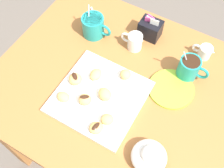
{
  "coord_description": "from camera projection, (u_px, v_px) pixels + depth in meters",
  "views": [
    {
      "loc": [
        0.25,
        -0.48,
        1.65
      ],
      "look_at": [
        -0.01,
        -0.03,
        0.77
      ],
      "focal_mm": 43.68,
      "sensor_mm": 36.0,
      "label": 1
    }
  ],
  "objects": [
    {
      "name": "beignet_5",
      "position": [
        85.0,
        100.0,
        0.98
      ],
      "size": [
        0.06,
        0.06,
        0.04
      ],
      "primitive_type": "ellipsoid",
      "rotation": [
        0.0,
        0.0,
        3.63
      ],
      "color": "#E5B260",
      "rests_on": "pastry_plate_square"
    },
    {
      "name": "chocolate_drizzle_6",
      "position": [
        96.0,
        126.0,
        0.92
      ],
      "size": [
        0.02,
        0.04,
        0.0
      ],
      "primitive_type": "ellipsoid",
      "rotation": [
        0.0,
        0.0,
        1.38
      ],
      "color": "#381E11",
      "rests_on": "beignet_6"
    },
    {
      "name": "beignet_0",
      "position": [
        96.0,
        74.0,
        1.04
      ],
      "size": [
        0.04,
        0.06,
        0.03
      ],
      "primitive_type": "ellipsoid",
      "rotation": [
        0.0,
        0.0,
        0.03
      ],
      "color": "#E5B260",
      "rests_on": "pastry_plate_square"
    },
    {
      "name": "chocolate_drizzle_5",
      "position": [
        85.0,
        97.0,
        0.96
      ],
      "size": [
        0.04,
        0.03,
        0.0
      ],
      "primitive_type": "ellipsoid",
      "rotation": [
        0.0,
        0.0,
        3.73
      ],
      "color": "#381E11",
      "rests_on": "beignet_5"
    },
    {
      "name": "coffee_mug_teal_right",
      "position": [
        189.0,
        68.0,
        1.03
      ],
      "size": [
        0.12,
        0.08,
        0.14
      ],
      "color": "teal",
      "rests_on": "dining_table"
    },
    {
      "name": "chocolate_drizzle_2",
      "position": [
        75.0,
        76.0,
        1.01
      ],
      "size": [
        0.04,
        0.04,
        0.0
      ],
      "primitive_type": "ellipsoid",
      "rotation": [
        0.0,
        0.0,
        2.5
      ],
      "color": "#381E11",
      "rests_on": "beignet_2"
    },
    {
      "name": "loose_spoon_near_saucer",
      "position": [
        97.0,
        23.0,
        1.21
      ],
      "size": [
        0.13,
        0.11,
        0.01
      ],
      "color": "silver",
      "rests_on": "dining_table"
    },
    {
      "name": "cream_pitcher_white",
      "position": [
        135.0,
        41.0,
        1.11
      ],
      "size": [
        0.1,
        0.06,
        0.07
      ],
      "color": "white",
      "rests_on": "dining_table"
    },
    {
      "name": "pastry_plate_square",
      "position": [
        100.0,
        97.0,
        1.02
      ],
      "size": [
        0.31,
        0.31,
        0.02
      ],
      "primitive_type": "cube",
      "color": "white",
      "rests_on": "dining_table"
    },
    {
      "name": "beignet_3",
      "position": [
        105.0,
        94.0,
        0.99
      ],
      "size": [
        0.07,
        0.07,
        0.04
      ],
      "primitive_type": "ellipsoid",
      "rotation": [
        0.0,
        0.0,
        5.78
      ],
      "color": "#E5B260",
      "rests_on": "pastry_plate_square"
    },
    {
      "name": "beignet_1",
      "position": [
        126.0,
        74.0,
        1.04
      ],
      "size": [
        0.04,
        0.04,
        0.03
      ],
      "primitive_type": "ellipsoid",
      "rotation": [
        0.0,
        0.0,
        3.11
      ],
      "color": "#E5B260",
      "rests_on": "pastry_plate_square"
    },
    {
      "name": "saucer_lime_left",
      "position": [
        171.0,
        89.0,
        1.04
      ],
      "size": [
        0.17,
        0.17,
        0.01
      ],
      "primitive_type": "cylinder",
      "color": "#9EC633",
      "rests_on": "dining_table"
    },
    {
      "name": "sugar_caddy",
      "position": [
        150.0,
        29.0,
        1.14
      ],
      "size": [
        0.09,
        0.07,
        0.11
      ],
      "color": "black",
      "rests_on": "dining_table"
    },
    {
      "name": "beignet_4",
      "position": [
        107.0,
        119.0,
        0.94
      ],
      "size": [
        0.06,
        0.06,
        0.03
      ],
      "primitive_type": "ellipsoid",
      "rotation": [
        0.0,
        0.0,
        0.54
      ],
      "color": "#E5B260",
      "rests_on": "pastry_plate_square"
    },
    {
      "name": "ground_plane",
      "position": [
        116.0,
        144.0,
        1.7
      ],
      "size": [
        8.0,
        8.0,
        0.0
      ],
      "primitive_type": "plane",
      "color": "#665B51"
    },
    {
      "name": "beignet_7",
      "position": [
        63.0,
        97.0,
        0.99
      ],
      "size": [
        0.05,
        0.04,
        0.03
      ],
      "primitive_type": "ellipsoid",
      "rotation": [
        0.0,
        0.0,
        1.48
      ],
      "color": "#E5B260",
      "rests_on": "pastry_plate_square"
    },
    {
      "name": "coffee_mug_teal_left",
      "position": [
        94.0,
        26.0,
        1.14
      ],
      "size": [
        0.13,
        0.09,
        0.14
      ],
      "color": "teal",
      "rests_on": "dining_table"
    },
    {
      "name": "ice_cream_bowl",
      "position": [
        149.0,
        156.0,
        0.87
      ],
      "size": [
        0.12,
        0.12,
        0.09
      ],
      "color": "white",
      "rests_on": "dining_table"
    },
    {
      "name": "beignet_6",
      "position": [
        96.0,
        128.0,
        0.93
      ],
      "size": [
        0.07,
        0.07,
        0.03
      ],
      "primitive_type": "ellipsoid",
      "rotation": [
        0.0,
        0.0,
        0.97
      ],
      "color": "#E5B260",
      "rests_on": "pastry_plate_square"
    },
    {
      "name": "beignet_2",
      "position": [
        75.0,
        79.0,
        1.03
      ],
      "size": [
        0.07,
        0.07,
        0.04
      ],
      "primitive_type": "ellipsoid",
      "rotation": [
        0.0,
        0.0,
        2.4
      ],
      "color": "#E5B260",
      "rests_on": "pastry_plate_square"
    },
    {
      "name": "dining_table",
      "position": [
        117.0,
        99.0,
        1.18
      ],
      "size": [
        0.96,
        0.81,
        0.75
      ],
      "color": "#A36633",
      "rests_on": "ground_plane"
    },
    {
      "name": "chocolate_sauce_pitcher",
      "position": [
        205.0,
        51.0,
        1.1
      ],
      "size": [
        0.09,
        0.05,
        0.06
      ],
      "color": "white",
      "rests_on": "dining_table"
    }
  ]
}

